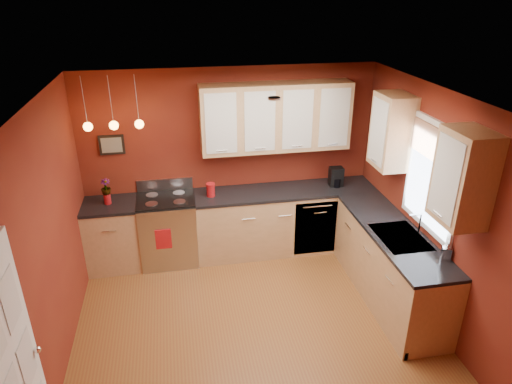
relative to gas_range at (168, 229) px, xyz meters
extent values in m
plane|color=brown|center=(0.92, -1.80, -0.48)|extent=(4.20, 4.20, 0.00)
cube|color=silver|center=(0.92, -1.80, 2.12)|extent=(4.00, 4.20, 0.02)
cube|color=maroon|center=(0.92, 0.30, 0.82)|extent=(4.00, 0.02, 2.60)
cube|color=maroon|center=(-1.08, -1.80, 0.82)|extent=(0.02, 4.20, 2.60)
cube|color=maroon|center=(2.92, -1.80, 0.82)|extent=(0.02, 4.20, 2.60)
cube|color=tan|center=(-0.73, 0.00, -0.03)|extent=(0.70, 0.60, 0.90)
cube|color=tan|center=(1.65, 0.00, -0.03)|extent=(2.54, 0.60, 0.90)
cube|color=tan|center=(2.62, -1.35, -0.03)|extent=(0.60, 2.10, 0.90)
cube|color=black|center=(-0.73, 0.00, 0.44)|extent=(0.70, 0.62, 0.04)
cube|color=black|center=(1.65, 0.00, 0.44)|extent=(2.54, 0.62, 0.04)
cube|color=black|center=(2.62, -1.35, 0.44)|extent=(0.62, 2.10, 0.04)
cube|color=#AEAEB2|center=(0.00, 0.00, -0.02)|extent=(0.76, 0.64, 0.92)
cube|color=black|center=(0.00, -0.30, 0.00)|extent=(0.55, 0.02, 0.32)
cylinder|color=#AEAEB2|center=(0.00, -0.31, 0.24)|extent=(0.60, 0.02, 0.02)
cube|color=black|center=(0.00, 0.00, 0.45)|extent=(0.76, 0.60, 0.03)
cylinder|color=#97989D|center=(-0.18, -0.14, 0.47)|extent=(0.16, 0.16, 0.01)
cylinder|color=#97989D|center=(0.18, -0.14, 0.47)|extent=(0.16, 0.16, 0.01)
cylinder|color=#97989D|center=(-0.18, 0.14, 0.47)|extent=(0.16, 0.16, 0.01)
cylinder|color=#97989D|center=(0.18, 0.14, 0.47)|extent=(0.16, 0.16, 0.01)
cube|color=#AEAEB2|center=(0.00, 0.30, 0.55)|extent=(0.76, 0.04, 0.16)
cube|color=#AEAEB2|center=(2.02, -0.29, -0.03)|extent=(0.60, 0.02, 0.80)
cube|color=#97989D|center=(2.62, -1.50, 0.43)|extent=(0.50, 0.70, 0.05)
cube|color=black|center=(2.62, -1.33, 0.42)|extent=(0.42, 0.30, 0.02)
cube|color=black|center=(2.62, -1.67, 0.42)|extent=(0.42, 0.30, 0.02)
cylinder|color=white|center=(2.84, -1.50, 0.60)|extent=(0.02, 0.02, 0.28)
cylinder|color=white|center=(2.77, -1.50, 0.73)|extent=(0.16, 0.02, 0.02)
cube|color=white|center=(2.90, -1.50, 1.17)|extent=(0.04, 1.02, 1.22)
cube|color=white|center=(2.89, -1.50, 1.17)|extent=(0.01, 0.90, 1.10)
cube|color=#9B6A4D|center=(2.87, -1.50, 1.54)|extent=(0.02, 0.96, 0.36)
cube|color=white|center=(-1.05, -3.00, 0.54)|extent=(0.06, 0.82, 2.05)
cube|color=silver|center=(-1.02, -2.82, 1.12)|extent=(0.00, 0.28, 0.40)
cube|color=silver|center=(-1.02, -2.82, 0.57)|extent=(0.00, 0.28, 0.40)
sphere|color=white|center=(-0.99, -2.67, 0.52)|extent=(0.06, 0.06, 0.06)
cube|color=tan|center=(1.52, 0.12, 1.47)|extent=(2.00, 0.35, 0.90)
cube|color=tan|center=(2.75, -1.48, 1.47)|extent=(0.35, 1.95, 0.90)
cube|color=black|center=(-0.63, 0.28, 1.17)|extent=(0.32, 0.03, 0.26)
cylinder|color=#97989D|center=(-0.83, -0.05, 1.82)|extent=(0.01, 0.01, 0.60)
sphere|color=#FFA53F|center=(-0.83, -0.05, 1.52)|extent=(0.11, 0.11, 0.11)
cylinder|color=#97989D|center=(-0.53, -0.05, 1.82)|extent=(0.01, 0.01, 0.60)
sphere|color=#FFA53F|center=(-0.53, -0.05, 1.52)|extent=(0.11, 0.11, 0.11)
cylinder|color=#97989D|center=(-0.23, -0.05, 1.82)|extent=(0.01, 0.01, 0.60)
sphere|color=#FFA53F|center=(-0.23, -0.05, 1.52)|extent=(0.11, 0.11, 0.11)
cylinder|color=#AC1216|center=(0.61, -0.01, 0.54)|extent=(0.11, 0.11, 0.17)
cylinder|color=#AC1216|center=(0.61, -0.01, 0.64)|extent=(0.12, 0.12, 0.02)
cylinder|color=#AC1216|center=(-0.74, 0.00, 0.53)|extent=(0.09, 0.09, 0.14)
imported|color=#AC1216|center=(-0.74, 0.00, 0.69)|extent=(0.13, 0.13, 0.22)
cube|color=black|center=(2.39, 0.02, 0.59)|extent=(0.19, 0.16, 0.27)
cylinder|color=black|center=(2.39, -0.04, 0.52)|extent=(0.11, 0.11, 0.12)
imported|color=white|center=(2.87, -2.01, 0.56)|extent=(0.13, 0.13, 0.21)
cube|color=#AC1216|center=(-0.06, -0.33, 0.04)|extent=(0.21, 0.01, 0.28)
camera|label=1|loc=(0.17, -5.62, 3.09)|focal=32.00mm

